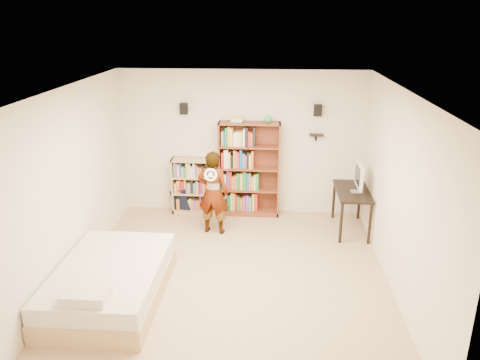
% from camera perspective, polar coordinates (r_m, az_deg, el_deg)
% --- Properties ---
extents(ground, '(4.50, 5.00, 0.01)m').
position_cam_1_polar(ground, '(6.92, -1.11, -11.83)').
color(ground, tan).
rests_on(ground, ground).
extents(room_shell, '(4.52, 5.02, 2.71)m').
position_cam_1_polar(room_shell, '(6.19, -1.21, 2.23)').
color(room_shell, beige).
rests_on(room_shell, ground).
extents(crown_molding, '(4.50, 5.00, 0.06)m').
position_cam_1_polar(crown_molding, '(5.98, -1.27, 10.56)').
color(crown_molding, silver).
rests_on(crown_molding, room_shell).
extents(speaker_left, '(0.14, 0.12, 0.20)m').
position_cam_1_polar(speaker_left, '(8.59, -6.86, 8.64)').
color(speaker_left, black).
rests_on(speaker_left, room_shell).
extents(speaker_right, '(0.14, 0.12, 0.20)m').
position_cam_1_polar(speaker_right, '(8.48, 9.47, 8.38)').
color(speaker_right, black).
rests_on(speaker_right, room_shell).
extents(wall_shelf, '(0.25, 0.16, 0.02)m').
position_cam_1_polar(wall_shelf, '(8.59, 9.30, 5.45)').
color(wall_shelf, black).
rests_on(wall_shelf, room_shell).
extents(tall_bookshelf, '(1.12, 0.33, 1.78)m').
position_cam_1_polar(tall_bookshelf, '(8.67, 1.12, 1.28)').
color(tall_bookshelf, maroon).
rests_on(tall_bookshelf, ground).
extents(low_bookshelf, '(0.85, 0.32, 1.06)m').
position_cam_1_polar(low_bookshelf, '(8.90, -5.51, -0.75)').
color(low_bookshelf, tan).
rests_on(low_bookshelf, ground).
extents(computer_desk, '(0.55, 1.10, 0.75)m').
position_cam_1_polar(computer_desk, '(8.41, 13.36, -3.60)').
color(computer_desk, black).
rests_on(computer_desk, ground).
extents(imac, '(0.12, 0.51, 0.51)m').
position_cam_1_polar(imac, '(8.11, 14.15, 0.23)').
color(imac, silver).
rests_on(imac, computer_desk).
extents(daybed, '(1.35, 2.08, 0.61)m').
position_cam_1_polar(daybed, '(6.56, -15.54, -11.43)').
color(daybed, beige).
rests_on(daybed, ground).
extents(person, '(0.58, 0.43, 1.47)m').
position_cam_1_polar(person, '(7.98, -3.29, -1.55)').
color(person, black).
rests_on(person, ground).
extents(wii_wheel, '(0.22, 0.08, 0.22)m').
position_cam_1_polar(wii_wheel, '(7.59, -3.61, 0.63)').
color(wii_wheel, silver).
rests_on(wii_wheel, person).
extents(navy_bag, '(0.39, 0.28, 0.49)m').
position_cam_1_polar(navy_bag, '(9.04, -7.13, -2.44)').
color(navy_bag, black).
rests_on(navy_bag, ground).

